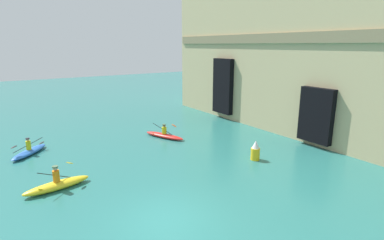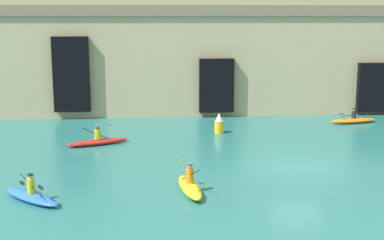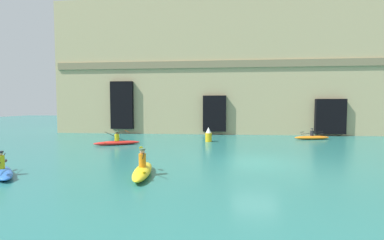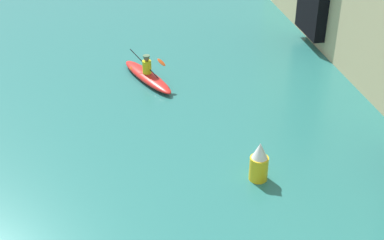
{
  "view_description": "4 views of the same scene",
  "coord_description": "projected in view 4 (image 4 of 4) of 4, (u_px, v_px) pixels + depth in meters",
  "views": [
    {
      "loc": [
        9.64,
        -5.14,
        7.0
      ],
      "look_at": [
        -6.89,
        5.87,
        2.0
      ],
      "focal_mm": 28.0,
      "sensor_mm": 36.0,
      "label": 1
    },
    {
      "loc": [
        -6.97,
        -24.22,
        7.23
      ],
      "look_at": [
        -4.75,
        4.58,
        1.51
      ],
      "focal_mm": 50.0,
      "sensor_mm": 36.0,
      "label": 2
    },
    {
      "loc": [
        -2.18,
        -14.22,
        3.17
      ],
      "look_at": [
        -4.03,
        5.56,
        2.01
      ],
      "focal_mm": 24.0,
      "sensor_mm": 36.0,
      "label": 3
    },
    {
      "loc": [
        9.47,
        3.69,
        9.62
      ],
      "look_at": [
        -3.19,
        5.98,
        2.02
      ],
      "focal_mm": 50.0,
      "sensor_mm": 36.0,
      "label": 4
    }
  ],
  "objects": [
    {
      "name": "marker_buoy",
      "position": [
        259.0,
        163.0,
        15.64
      ],
      "size": [
        0.56,
        0.56,
        1.26
      ],
      "color": "yellow",
      "rests_on": "ground"
    },
    {
      "name": "kayak_red",
      "position": [
        147.0,
        75.0,
        21.54
      ],
      "size": [
        3.55,
        2.02,
        1.16
      ],
      "rotation": [
        0.0,
        0.0,
        3.54
      ],
      "color": "red",
      "rests_on": "ground"
    }
  ]
}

